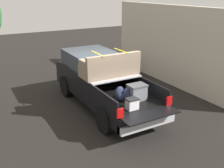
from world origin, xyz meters
TOP-DOWN VIEW (x-y plane):
  - ground_plane at (0.00, 0.00)m, footprint 40.00×40.00m
  - pickup_truck at (0.38, -0.00)m, footprint 6.05×2.06m
  - building_facade at (1.08, -4.03)m, footprint 8.04×0.36m
  - trash_can at (3.29, -2.83)m, footprint 0.60×0.60m

SIDE VIEW (x-z plane):
  - ground_plane at x=0.00m, z-range 0.00..0.00m
  - trash_can at x=3.29m, z-range 0.01..0.99m
  - pickup_truck at x=0.38m, z-range -0.12..2.11m
  - building_facade at x=1.08m, z-range 0.00..3.62m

